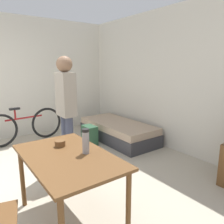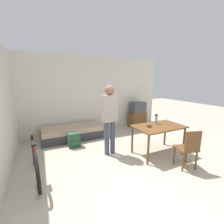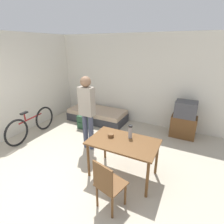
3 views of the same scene
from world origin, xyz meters
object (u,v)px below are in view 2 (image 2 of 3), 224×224
object	(u,v)px
tv	(137,115)
backpack	(74,140)
wooden_chair	(189,147)
person_standing	(110,115)
thermos_flask	(156,119)
daybed	(72,132)
bicycle	(35,160)
dining_table	(159,129)
mate_bowl	(149,126)

from	to	relation	value
tv	backpack	xyz separation A→B (m)	(-2.73, -0.81, -0.29)
wooden_chair	backpack	world-z (taller)	wooden_chair
tv	wooden_chair	size ratio (longest dim) A/B	1.15
person_standing	thermos_flask	distance (m)	1.24
daybed	wooden_chair	world-z (taller)	wooden_chair
person_standing	backpack	distance (m)	1.39
bicycle	person_standing	size ratio (longest dim) A/B	0.95
dining_table	backpack	bearing A→B (deg)	144.47
tv	bicycle	world-z (taller)	tv
tv	dining_table	world-z (taller)	tv
tv	person_standing	distance (m)	2.63
tv	thermos_flask	bearing A→B (deg)	-112.08
bicycle	thermos_flask	distance (m)	2.94
bicycle	backpack	bearing A→B (deg)	47.21
daybed	tv	size ratio (longest dim) A/B	1.87
thermos_flask	mate_bowl	xyz separation A→B (m)	(-0.34, -0.13, -0.11)
daybed	tv	xyz separation A→B (m)	(2.65, 0.13, 0.30)
wooden_chair	backpack	size ratio (longest dim) A/B	2.16
dining_table	bicycle	size ratio (longest dim) A/B	0.75
tv	bicycle	distance (m)	4.12
bicycle	mate_bowl	distance (m)	2.59
mate_bowl	tv	bearing A→B (deg)	61.60
daybed	tv	distance (m)	2.67
thermos_flask	mate_bowl	world-z (taller)	thermos_flask
daybed	mate_bowl	world-z (taller)	mate_bowl
daybed	thermos_flask	size ratio (longest dim) A/B	7.36
daybed	dining_table	size ratio (longest dim) A/B	1.51
person_standing	backpack	size ratio (longest dim) A/B	4.34
daybed	backpack	world-z (taller)	backpack
thermos_flask	backpack	xyz separation A→B (m)	(-1.93, 1.16, -0.69)
person_standing	bicycle	bearing A→B (deg)	-172.93
dining_table	person_standing	size ratio (longest dim) A/B	0.71
wooden_chair	thermos_flask	distance (m)	1.06
daybed	bicycle	distance (m)	2.01
mate_bowl	backpack	bearing A→B (deg)	140.89
daybed	person_standing	distance (m)	1.85
mate_bowl	daybed	bearing A→B (deg)	127.41
daybed	backpack	size ratio (longest dim) A/B	4.66
daybed	person_standing	bearing A→B (deg)	-66.23
mate_bowl	bicycle	bearing A→B (deg)	174.22
bicycle	person_standing	xyz separation A→B (m)	(1.70, 0.21, 0.68)
bicycle	daybed	bearing A→B (deg)	58.86
bicycle	dining_table	bearing A→B (deg)	-6.04
tv	mate_bowl	xyz separation A→B (m)	(-1.14, -2.10, 0.28)
tv	backpack	size ratio (longest dim) A/B	2.49
person_standing	backpack	bearing A→B (deg)	132.05
mate_bowl	thermos_flask	bearing A→B (deg)	21.65
tv	dining_table	distance (m)	2.32
daybed	thermos_flask	xyz separation A→B (m)	(1.85, -1.84, 0.69)
dining_table	person_standing	distance (m)	1.29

